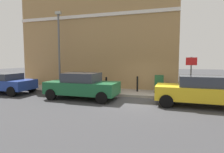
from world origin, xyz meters
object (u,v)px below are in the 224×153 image
Objects in this scene: bollard_far_kerb at (106,84)px; lamppost at (59,46)px; utility_cabinet at (159,85)px; bollard_near_cabinet at (137,83)px; car_blue at (5,83)px; street_sign at (191,71)px; car_yellow at (200,91)px; car_green at (82,86)px.

lamppost is (1.03, 4.13, 2.60)m from bollard_far_kerb.
bollard_near_cabinet is (0.10, 1.44, 0.02)m from utility_cabinet.
utility_cabinet is 1.44m from bollard_near_cabinet.
street_sign reaches higher than car_blue.
car_green is (-0.12, 6.33, 0.01)m from car_yellow.
car_yellow reaches higher than utility_cabinet.
car_green is 4.03× the size of bollard_far_kerb.
lamppost is at bearing 91.21° from bollard_near_cabinet.
bollard_far_kerb is at bearing -13.80° from car_yellow.
street_sign reaches higher than bollard_far_kerb.
street_sign is at bearing -171.80° from car_blue.
street_sign is (-0.83, -1.81, 0.98)m from utility_cabinet.
street_sign is (1.77, -6.03, 0.88)m from car_green.
lamppost is at bearing 84.98° from street_sign.
lamppost is (2.45, 9.50, 2.53)m from car_yellow.
bollard_near_cabinet is 3.51m from street_sign.
bollard_near_cabinet is at bearing 86.02° from utility_cabinet.
lamppost is at bearing -38.85° from car_green.
lamppost is at bearing -13.44° from car_yellow.
bollard_far_kerb is 5.17m from street_sign.
car_yellow is at bearing -104.49° from lamppost.
bollard_far_kerb is at bearing -167.90° from car_blue.
car_blue is at bearing 97.89° from street_sign.
car_yellow is 1.85× the size of street_sign.
car_blue is 0.69× the size of lamppost.
bollard_far_kerb is at bearing -121.62° from car_green.
car_green is at bearing 179.20° from car_blue.
utility_cabinet reaches higher than bollard_near_cabinet.
car_green reaches higher than car_blue.
street_sign is at bearing -87.49° from bollard_far_kerb.
lamppost is at bearing -137.51° from car_blue.
car_blue is 4.48m from lamppost.
car_blue reaches higher than bollard_far_kerb.
car_green is 5.89m from car_blue.
bollard_far_kerb is at bearing 122.32° from bollard_near_cabinet.
utility_cabinet is (2.48, 2.10, -0.10)m from car_yellow.
car_yellow is 0.74× the size of lamppost.
bollard_near_cabinet is 1.00× the size of bollard_far_kerb.
street_sign is 9.38m from lamppost.
bollard_near_cabinet is 0.18× the size of lamppost.
street_sign is at bearing -78.75° from car_yellow.
car_blue is (0.11, 5.89, -0.06)m from car_green.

